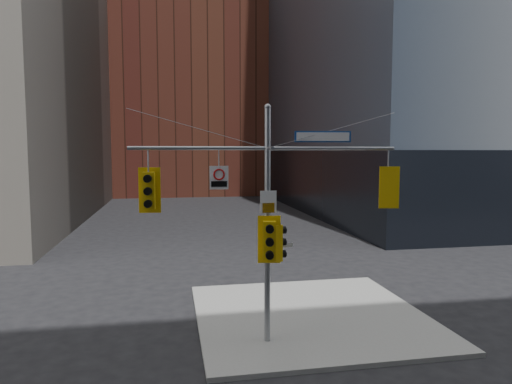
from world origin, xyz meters
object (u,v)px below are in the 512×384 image
object	(u,v)px
traffic_light_pole_front	(269,241)
regulatory_sign_arm	(219,177)
signal_assembly	(268,202)
traffic_light_pole_side	(278,243)
traffic_light_west_arm	(149,191)
traffic_light_east_arm	(388,187)
street_sign_blade	(323,137)

from	to	relation	value
traffic_light_pole_front	regulatory_sign_arm	xyz separation A→B (m)	(-1.44, 0.25, 1.88)
signal_assembly	regulatory_sign_arm	bearing A→B (deg)	-179.19
traffic_light_pole_side	regulatory_sign_arm	xyz separation A→B (m)	(-1.77, -0.04, 2.00)
traffic_light_west_arm	traffic_light_pole_side	bearing A→B (deg)	5.56
traffic_light_west_arm	regulatory_sign_arm	bearing A→B (deg)	4.52
traffic_light_west_arm	traffic_light_east_arm	distance (m)	7.27
street_sign_blade	traffic_light_pole_side	bearing A→B (deg)	-175.19
traffic_light_east_arm	traffic_light_pole_front	bearing A→B (deg)	15.56
signal_assembly	traffic_light_pole_front	bearing A→B (deg)	-89.74
street_sign_blade	regulatory_sign_arm	bearing A→B (deg)	-174.16
traffic_light_west_arm	traffic_light_pole_side	distance (m)	4.10
street_sign_blade	traffic_light_west_arm	bearing A→B (deg)	-174.70
traffic_light_east_arm	regulatory_sign_arm	distance (m)	5.29
traffic_light_west_arm	street_sign_blade	size ratio (longest dim) A/B	0.76
traffic_light_west_arm	traffic_light_pole_side	world-z (taller)	traffic_light_west_arm
signal_assembly	traffic_light_east_arm	size ratio (longest dim) A/B	6.18
regulatory_sign_arm	signal_assembly	bearing A→B (deg)	2.29
traffic_light_pole_front	regulatory_sign_arm	size ratio (longest dim) A/B	2.09
traffic_light_pole_front	traffic_light_pole_side	bearing A→B (deg)	51.38
street_sign_blade	regulatory_sign_arm	size ratio (longest dim) A/B	2.52
signal_assembly	traffic_light_east_arm	world-z (taller)	signal_assembly
signal_assembly	traffic_light_pole_front	distance (m)	1.15
traffic_light_pole_side	signal_assembly	bearing A→B (deg)	79.82
traffic_light_east_arm	traffic_light_pole_front	size ratio (longest dim) A/B	0.91
traffic_light_west_arm	traffic_light_pole_front	size ratio (longest dim) A/B	0.92
traffic_light_pole_front	street_sign_blade	bearing A→B (deg)	19.16
traffic_light_pole_side	traffic_light_pole_front	xyz separation A→B (m)	(-0.32, -0.28, 0.13)
street_sign_blade	signal_assembly	bearing A→B (deg)	-174.48
signal_assembly	street_sign_blade	xyz separation A→B (m)	(1.70, 0.00, 1.93)
signal_assembly	traffic_light_pole_side	distance (m)	1.29
traffic_light_east_arm	traffic_light_pole_side	distance (m)	3.87
traffic_light_pole_front	street_sign_blade	size ratio (longest dim) A/B	0.83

